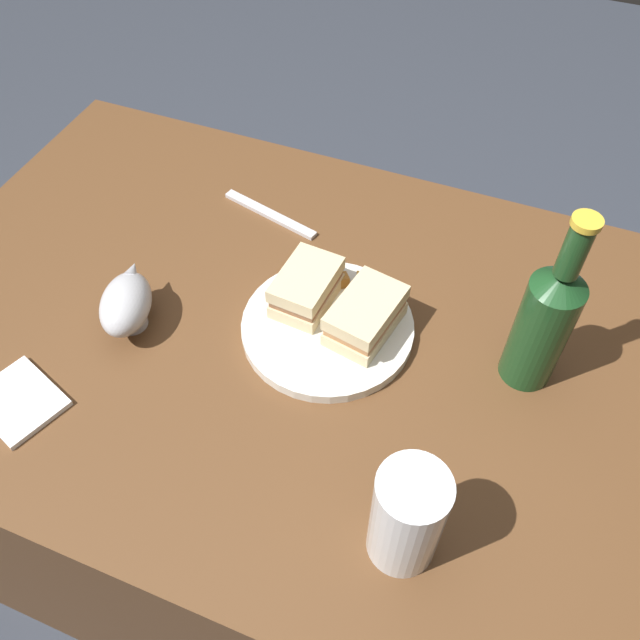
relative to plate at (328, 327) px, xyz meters
name	(u,v)px	position (x,y,z in m)	size (l,w,h in m)	color
ground_plane	(315,539)	(0.02, 0.02, -0.79)	(6.00, 6.00, 0.00)	#333842
dining_table	(314,462)	(0.02, 0.02, -0.40)	(1.24, 0.78, 0.78)	brown
plate	(328,327)	(0.00, 0.00, 0.00)	(0.24, 0.24, 0.02)	silver
sandwich_half_left	(366,316)	(-0.05, -0.01, 0.04)	(0.09, 0.13, 0.06)	beige
sandwich_half_right	(306,288)	(0.04, -0.03, 0.04)	(0.08, 0.11, 0.06)	beige
potato_wedge_front	(368,309)	(-0.05, -0.04, 0.02)	(0.04, 0.02, 0.01)	#AD702D
potato_wedge_middle	(334,282)	(0.02, -0.07, 0.02)	(0.04, 0.02, 0.02)	#AD702D
potato_wedge_back	(351,316)	(-0.03, -0.02, 0.02)	(0.05, 0.02, 0.02)	#AD702D
potato_wedge_left_edge	(361,288)	(-0.02, -0.07, 0.02)	(0.05, 0.02, 0.02)	gold
potato_wedge_right_edge	(314,283)	(0.04, -0.06, 0.02)	(0.04, 0.02, 0.02)	#AD702D
pint_glass	(406,521)	(-0.19, 0.25, 0.06)	(0.08, 0.08, 0.15)	white
gravy_boat	(126,303)	(0.26, 0.09, 0.04)	(0.10, 0.13, 0.07)	#B7B7BC
cider_bottle	(544,322)	(-0.27, -0.03, 0.10)	(0.07, 0.07, 0.28)	#19421E
napkin	(19,401)	(0.33, 0.26, 0.00)	(0.11, 0.09, 0.01)	white
fork	(270,214)	(0.18, -0.19, 0.00)	(0.18, 0.02, 0.01)	silver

